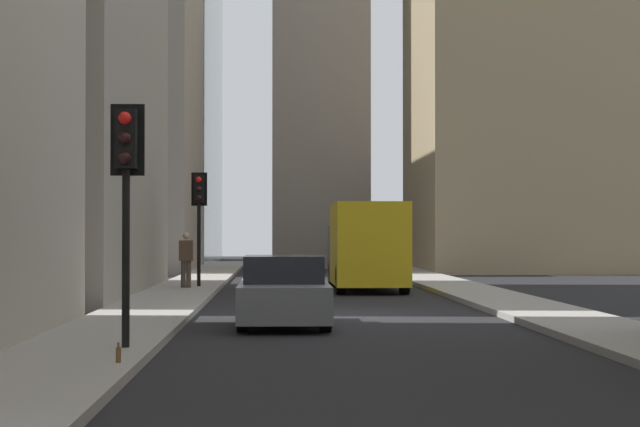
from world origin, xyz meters
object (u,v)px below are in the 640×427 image
Objects in this scene: delivery_truck at (366,246)px; pedestrian at (186,257)px; traffic_light_midblock at (199,203)px; discarded_bottle at (118,354)px; hatchback_grey at (284,293)px; traffic_light_foreground at (126,168)px.

pedestrian is (-0.63, 5.84, -0.35)m from delivery_truck.
delivery_truck is 5.69m from traffic_light_midblock.
delivery_truck is at bearing -83.88° from pedestrian.
hatchback_grey is at bearing -16.60° from discarded_bottle.
traffic_light_foreground is at bearing -178.17° from pedestrian.
traffic_light_midblock is at bearing 86.40° from delivery_truck.
discarded_bottle is (-21.09, -0.78, -0.86)m from pedestrian.
traffic_light_foreground is (-19.68, 5.23, 1.40)m from delivery_truck.
traffic_light_foreground is at bearing 165.11° from delivery_truck.
traffic_light_foreground reaches higher than hatchback_grey.
delivery_truck is 1.50× the size of hatchback_grey.
delivery_truck is at bearing -11.19° from hatchback_grey.
traffic_light_midblock is 22.23m from discarded_bottle.
traffic_light_midblock is (0.35, 5.50, 1.43)m from delivery_truck.
discarded_bottle is (-21.72, 5.06, -1.21)m from delivery_truck.
hatchback_grey is at bearing -169.47° from traffic_light_midblock.
traffic_light_midblock is (20.03, 0.26, 0.03)m from traffic_light_foreground.
traffic_light_foreground is at bearing 156.27° from hatchback_grey.
traffic_light_foreground is 20.03m from traffic_light_midblock.
hatchback_grey is at bearing -23.73° from traffic_light_foreground.
traffic_light_foreground is 2.10× the size of pedestrian.
delivery_truck is 22.33m from discarded_bottle.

